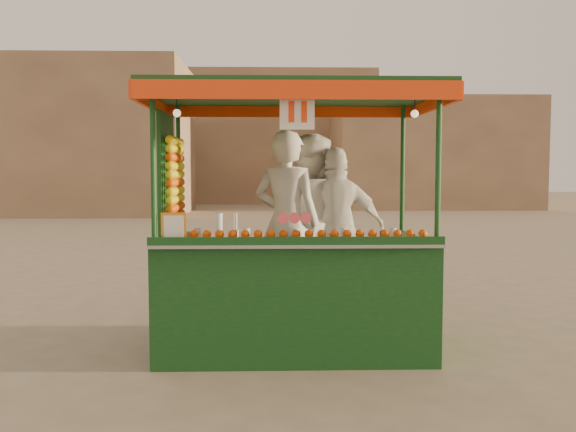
{
  "coord_description": "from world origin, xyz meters",
  "views": [
    {
      "loc": [
        -0.58,
        -5.87,
        1.73
      ],
      "look_at": [
        -0.41,
        0.15,
        1.29
      ],
      "focal_mm": 39.16,
      "sensor_mm": 36.0,
      "label": 1
    }
  ],
  "objects_px": {
    "juice_cart": "(286,266)",
    "vendor_right": "(337,229)",
    "vendor_middle": "(309,221)",
    "vendor_left": "(287,223)"
  },
  "relations": [
    {
      "from": "juice_cart",
      "to": "vendor_right",
      "type": "xyz_separation_m",
      "value": [
        0.53,
        0.43,
        0.32
      ]
    },
    {
      "from": "juice_cart",
      "to": "vendor_right",
      "type": "bearing_deg",
      "value": 38.88
    },
    {
      "from": "vendor_middle",
      "to": "vendor_right",
      "type": "relative_size",
      "value": 1.08
    },
    {
      "from": "juice_cart",
      "to": "vendor_right",
      "type": "distance_m",
      "value": 0.76
    },
    {
      "from": "vendor_left",
      "to": "vendor_middle",
      "type": "xyz_separation_m",
      "value": [
        0.24,
        0.31,
        -0.01
      ]
    },
    {
      "from": "vendor_left",
      "to": "vendor_middle",
      "type": "height_order",
      "value": "vendor_left"
    },
    {
      "from": "juice_cart",
      "to": "vendor_middle",
      "type": "distance_m",
      "value": 0.74
    },
    {
      "from": "juice_cart",
      "to": "vendor_left",
      "type": "bearing_deg",
      "value": 87.83
    },
    {
      "from": "vendor_left",
      "to": "vendor_right",
      "type": "relative_size",
      "value": 1.1
    },
    {
      "from": "vendor_middle",
      "to": "vendor_right",
      "type": "height_order",
      "value": "vendor_middle"
    }
  ]
}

